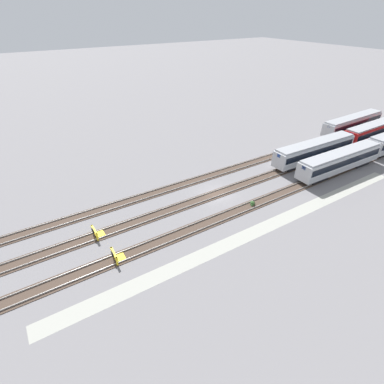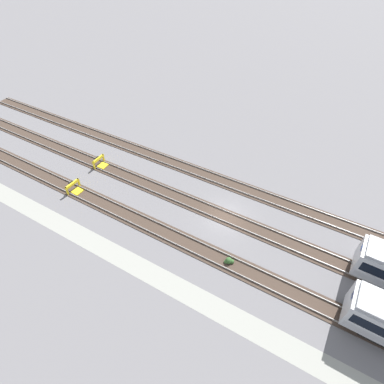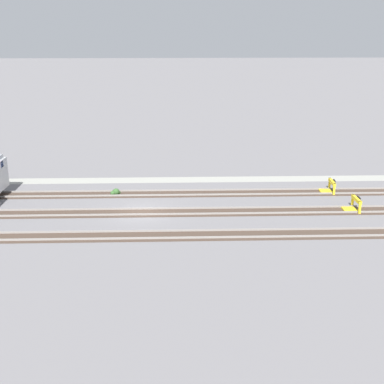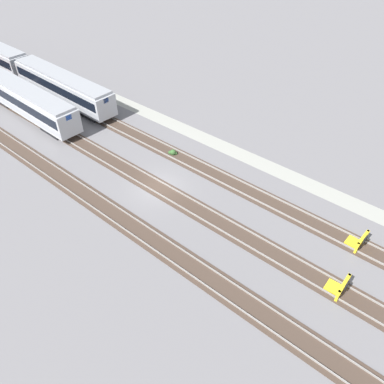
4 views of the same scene
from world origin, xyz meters
name	(u,v)px [view 2 (image 2 of 4)]	position (x,y,z in m)	size (l,w,h in m)	color
ground_plane	(225,217)	(0.00, 0.00, 0.00)	(400.00, 400.00, 0.00)	slate
service_walkway	(179,289)	(0.00, -9.73, 0.00)	(54.00, 2.00, 0.01)	#9E9E93
rail_track_nearest	(203,251)	(0.00, -5.12, 0.04)	(90.00, 2.23, 0.21)	#47382D
rail_track_near_inner	(226,217)	(0.00, 0.00, 0.04)	(90.00, 2.24, 0.21)	#47382D
rail_track_middle	(244,189)	(0.00, 5.12, 0.04)	(90.00, 2.23, 0.21)	#47382D
bumper_stop_nearest_track	(75,188)	(-17.30, -5.13, 0.51)	(1.38, 2.01, 1.22)	yellow
bumper_stop_near_inner_track	(100,163)	(-17.93, 0.00, 0.51)	(1.35, 2.00, 1.22)	yellow
weed_clump	(229,261)	(2.71, -5.04, 0.24)	(0.92, 0.70, 0.64)	#38602D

